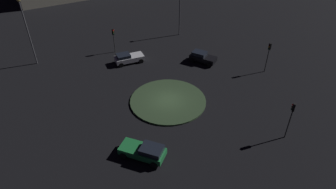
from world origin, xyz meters
name	(u,v)px	position (x,y,z in m)	size (l,w,h in m)	color
ground_plane	(168,101)	(0.00, 0.00, 0.00)	(115.22, 115.22, 0.00)	black
roundabout_island	(168,100)	(0.00, 0.00, 0.10)	(9.29, 9.29, 0.20)	#2D4228
car_silver	(128,58)	(-7.92, -8.03, 0.78)	(4.02, 4.48, 1.49)	silver
car_green	(144,151)	(9.33, -0.03, 0.80)	(2.51, 4.62, 1.53)	#1E7238
car_black	(202,57)	(-10.69, 2.59, 0.83)	(2.82, 4.17, 1.59)	black
traffic_light_northwest	(269,52)	(-10.09, 11.62, 3.09)	(0.38, 0.39, 4.36)	#2D2D2D
traffic_light_southwest	(114,36)	(-10.63, -11.24, 2.75)	(0.38, 0.39, 3.85)	#2D2D2D
traffic_light_north	(291,114)	(3.18, 13.41, 3.15)	(0.34, 0.38, 4.44)	#2D2D2D
streetlamp_south	(25,23)	(-4.42, -21.13, 6.24)	(0.53, 0.53, 9.76)	#4C4C51
streetlamp_west	(180,8)	(-19.50, -2.78, 4.87)	(0.50, 0.50, 7.56)	#4C4C51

